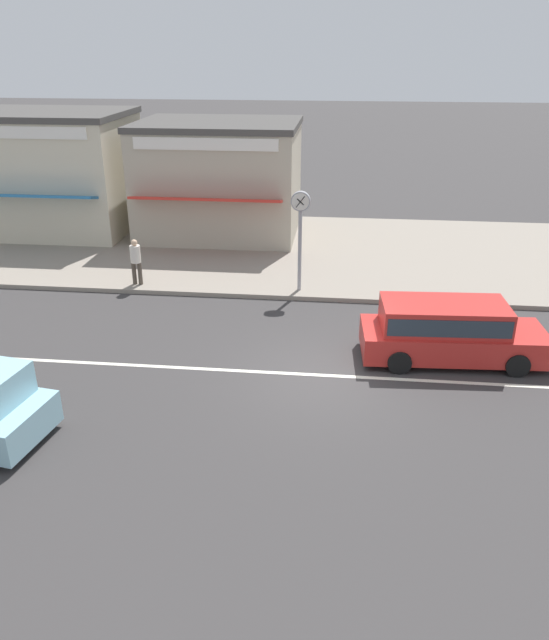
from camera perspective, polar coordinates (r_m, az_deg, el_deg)
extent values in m
plane|color=#383535|center=(15.59, 4.47, -5.06)|extent=(160.00, 160.00, 0.00)
cube|color=silver|center=(15.59, 4.47, -5.05)|extent=(50.40, 0.14, 0.01)
cube|color=gray|center=(24.61, 5.35, 6.22)|extent=(68.00, 10.00, 0.15)
cube|color=red|center=(16.73, 15.95, -1.87)|extent=(4.74, 1.96, 0.70)
cube|color=red|center=(16.39, 15.23, 0.35)|extent=(3.22, 1.71, 0.70)
cube|color=#28333D|center=(16.39, 15.23, 0.35)|extent=(3.10, 1.74, 0.45)
cube|color=black|center=(17.51, 23.48, -2.59)|extent=(0.21, 1.69, 0.28)
cube|color=white|center=(17.86, 22.97, -0.69)|extent=(0.09, 0.24, 0.14)
cylinder|color=black|center=(17.91, 19.86, -1.42)|extent=(0.61, 0.25, 0.60)
cylinder|color=black|center=(16.51, 21.32, -3.85)|extent=(0.61, 0.25, 0.60)
cylinder|color=black|center=(17.29, 10.67, -1.25)|extent=(0.61, 0.25, 0.60)
cylinder|color=black|center=(15.84, 11.34, -3.77)|extent=(0.61, 0.25, 0.60)
cylinder|color=black|center=(14.67, -21.67, -7.56)|extent=(0.63, 0.31, 0.60)
cylinder|color=#9E9EA3|center=(20.05, 2.32, 6.30)|extent=(0.12, 0.12, 2.63)
cylinder|color=#9E9EA3|center=(19.62, 2.40, 10.81)|extent=(0.61, 0.18, 0.61)
cylinder|color=white|center=(19.52, 2.38, 10.75)|extent=(0.53, 0.02, 0.53)
cylinder|color=white|center=(19.71, 2.42, 10.87)|extent=(0.53, 0.02, 0.53)
cube|color=black|center=(19.51, 2.38, 10.74)|extent=(0.22, 0.01, 0.21)
cube|color=black|center=(19.51, 2.38, 10.74)|extent=(0.28, 0.01, 0.36)
cylinder|color=#4C4238|center=(21.35, -12.71, 4.20)|extent=(0.14, 0.14, 0.77)
cylinder|color=#4C4238|center=(21.29, -12.19, 4.19)|extent=(0.14, 0.14, 0.77)
cylinder|color=silver|center=(21.10, -12.61, 5.91)|extent=(0.34, 0.34, 0.57)
sphere|color=#D6AD89|center=(20.99, -12.71, 6.92)|extent=(0.21, 0.21, 0.21)
cube|color=#B2A893|center=(26.54, -5.01, 12.53)|extent=(6.36, 5.01, 4.32)
cube|color=#474442|center=(26.19, -5.20, 17.42)|extent=(6.49, 5.11, 0.24)
cube|color=red|center=(23.84, -6.32, 10.89)|extent=(5.73, 0.90, 0.28)
cube|color=white|center=(23.79, -6.37, 15.69)|extent=(5.41, 0.08, 0.44)
cube|color=beige|center=(28.57, -19.79, 12.41)|extent=(6.62, 4.89, 4.65)
cube|color=#474442|center=(28.24, -20.50, 17.25)|extent=(6.76, 4.98, 0.24)
cube|color=#286BA3|center=(26.19, -22.25, 10.47)|extent=(5.96, 0.90, 0.28)
cube|color=white|center=(26.10, -22.73, 15.54)|extent=(5.63, 0.08, 0.44)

